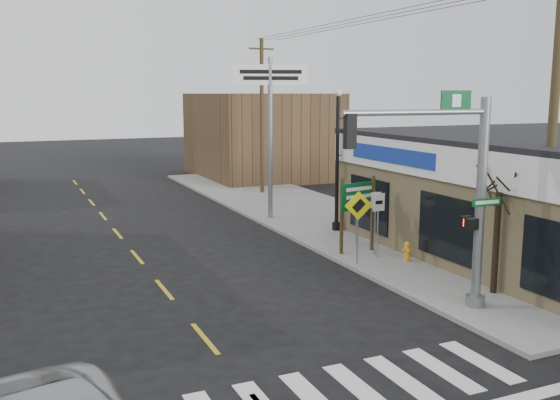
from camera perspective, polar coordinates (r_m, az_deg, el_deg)
name	(u,v)px	position (r m, az deg, el deg)	size (l,w,h in m)	color
sidewalk_right	(347,227)	(26.40, 6.14, -2.50)	(6.00, 38.00, 0.13)	slate
center_line	(164,289)	(18.64, -10.55, -8.05)	(0.12, 56.00, 0.01)	gold
bldg_distant_right	(261,135)	(42.52, -1.79, 5.93)	(8.00, 10.00, 5.60)	brown
traffic_signal_pole	(461,182)	(16.22, 16.22, 1.62)	(4.41, 0.37, 5.59)	gray
guide_sign	(358,204)	(21.78, 7.15, -0.34)	(1.52, 0.13, 2.66)	#42351E
fire_hydrant	(407,250)	(21.18, 11.55, -4.53)	(0.21, 0.21, 0.67)	orange
ped_crossing_sign	(358,214)	(20.26, 7.16, -1.26)	(0.94, 0.07, 2.41)	gray
lamp_post	(339,149)	(25.11, 5.39, 4.62)	(0.74, 0.58, 5.67)	black
dance_center_sign	(270,98)	(27.42, -0.91, 9.27)	(3.31, 0.21, 7.04)	gray
bare_tree	(500,174)	(17.96, 19.49, 2.27)	(2.13, 2.13, 4.27)	black
shrub_back	(423,231)	(23.86, 12.97, -2.74)	(1.22, 1.22, 0.91)	#1C3312
utility_pole_near	(553,117)	(18.31, 23.70, 6.97)	(1.66, 0.25, 9.54)	#463424
utility_pole_far	(262,115)	(34.70, -1.67, 7.79)	(1.47, 0.22, 8.43)	#452920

